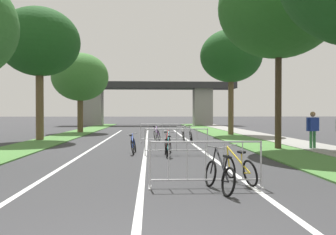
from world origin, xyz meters
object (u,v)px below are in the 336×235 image
(bicycle_teal_4, at_px, (167,147))
(bicycle_white_6, at_px, (183,135))
(pedestrian_waiting, at_px, (313,127))
(bicycle_black_0, at_px, (219,176))
(crowd_barrier_third, at_px, (163,133))
(bicycle_blue_2, at_px, (133,145))
(bicycle_silver_3, at_px, (191,136))
(tree_left_oak_near, at_px, (80,77))
(bicycle_red_1, at_px, (168,145))
(crowd_barrier_second, at_px, (176,142))
(bicycle_purple_7, at_px, (157,135))
(bicycle_yellow_5, at_px, (239,168))
(tree_right_cypress_far, at_px, (231,56))
(crowd_barrier_nearest, at_px, (206,164))
(tree_right_oak_mid, at_px, (279,7))
(tree_left_maple_mid, at_px, (39,42))

(bicycle_teal_4, height_order, bicycle_white_6, bicycle_teal_4)
(bicycle_white_6, distance_m, pedestrian_waiting, 7.37)
(bicycle_black_0, bearing_deg, crowd_barrier_third, 82.52)
(bicycle_blue_2, distance_m, bicycle_silver_3, 5.98)
(tree_left_oak_near, distance_m, bicycle_red_1, 17.38)
(crowd_barrier_second, bearing_deg, tree_left_oak_near, 113.53)
(bicycle_white_6, relative_size, bicycle_purple_7, 1.01)
(bicycle_yellow_5, bearing_deg, tree_right_cypress_far, 63.49)
(bicycle_purple_7, bearing_deg, bicycle_yellow_5, -70.05)
(tree_right_cypress_far, xyz_separation_m, crowd_barrier_nearest, (-4.81, -18.05, -5.37))
(pedestrian_waiting, bearing_deg, bicycle_red_1, -4.64)
(bicycle_blue_2, bearing_deg, tree_right_oak_mid, 13.53)
(bicycle_silver_3, height_order, pedestrian_waiting, pedestrian_waiting)
(bicycle_black_0, distance_m, bicycle_blue_2, 7.35)
(bicycle_teal_4, bearing_deg, tree_left_maple_mid, 131.54)
(bicycle_black_0, relative_size, bicycle_blue_2, 0.97)
(bicycle_red_1, bearing_deg, crowd_barrier_nearest, -74.78)
(crowd_barrier_second, bearing_deg, bicycle_white_6, 82.14)
(tree_left_oak_near, distance_m, pedestrian_waiting, 19.85)
(tree_right_oak_mid, distance_m, bicycle_blue_2, 9.09)
(bicycle_silver_3, xyz_separation_m, bicycle_purple_7, (-1.89, 0.95, 0.00))
(tree_right_cypress_far, xyz_separation_m, bicycle_blue_2, (-6.73, -11.40, -5.55))
(tree_right_cypress_far, xyz_separation_m, bicycle_yellow_5, (-3.92, -17.52, -5.54))
(tree_left_maple_mid, relative_size, bicycle_yellow_5, 4.93)
(crowd_barrier_second, bearing_deg, bicycle_black_0, -86.32)
(bicycle_teal_4, bearing_deg, bicycle_purple_7, 91.53)
(tree_left_oak_near, height_order, tree_right_cypress_far, tree_right_cypress_far)
(bicycle_teal_4, xyz_separation_m, bicycle_yellow_5, (1.47, -5.17, -0.00))
(crowd_barrier_nearest, height_order, bicycle_teal_4, crowd_barrier_nearest)
(crowd_barrier_third, bearing_deg, bicycle_blue_2, -104.08)
(tree_left_maple_mid, bearing_deg, crowd_barrier_third, -12.22)
(tree_left_maple_mid, relative_size, crowd_barrier_second, 3.15)
(tree_right_cypress_far, height_order, crowd_barrier_second, tree_right_cypress_far)
(crowd_barrier_nearest, bearing_deg, tree_left_oak_near, 107.88)
(crowd_barrier_third, relative_size, bicycle_black_0, 1.60)
(crowd_barrier_second, distance_m, bicycle_yellow_5, 5.70)
(bicycle_yellow_5, bearing_deg, pedestrian_waiting, 39.83)
(tree_right_cypress_far, xyz_separation_m, bicycle_black_0, (-4.58, -18.43, -5.55))
(bicycle_yellow_5, bearing_deg, bicycle_blue_2, 100.81)
(tree_left_oak_near, height_order, bicycle_blue_2, tree_left_oak_near)
(crowd_barrier_second, relative_size, bicycle_teal_4, 1.54)
(bicycle_silver_3, xyz_separation_m, bicycle_teal_4, (-1.64, -6.12, -0.02))
(tree_right_cypress_far, distance_m, bicycle_teal_4, 14.56)
(bicycle_teal_4, bearing_deg, crowd_barrier_nearest, -84.76)
(bicycle_purple_7, xyz_separation_m, pedestrian_waiting, (6.92, -5.15, 0.69))
(crowd_barrier_third, height_order, bicycle_white_6, crowd_barrier_third)
(bicycle_silver_3, bearing_deg, bicycle_purple_7, -23.99)
(pedestrian_waiting, bearing_deg, crowd_barrier_nearest, 37.14)
(bicycle_teal_4, bearing_deg, bicycle_silver_3, 74.48)
(crowd_barrier_second, bearing_deg, bicycle_red_1, 129.62)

